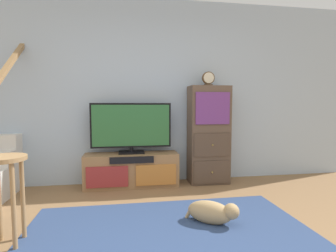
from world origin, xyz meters
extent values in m
cube|color=#A8BCD1|center=(0.00, 2.46, 1.35)|extent=(6.40, 0.12, 2.70)
cube|color=navy|center=(0.00, 0.60, 0.01)|extent=(2.60, 1.80, 0.01)
cube|color=#997047|center=(-0.30, 2.20, 0.23)|extent=(1.31, 0.36, 0.47)
cube|color=maroon|center=(-0.63, 2.01, 0.20)|extent=(0.55, 0.02, 0.28)
cube|color=#BC7533|center=(0.03, 2.01, 0.20)|extent=(0.55, 0.02, 0.28)
cube|color=black|center=(-0.30, 2.01, 0.41)|extent=(0.59, 0.02, 0.09)
cube|color=black|center=(-0.30, 2.22, 0.48)|extent=(0.36, 0.22, 0.02)
cylinder|color=black|center=(-0.30, 2.22, 0.52)|extent=(0.05, 0.05, 0.06)
cube|color=black|center=(-0.30, 2.22, 0.87)|extent=(1.12, 0.05, 0.63)
cube|color=#2D6B38|center=(-0.30, 2.19, 0.87)|extent=(1.07, 0.01, 0.58)
cube|color=brown|center=(0.83, 2.21, 0.71)|extent=(0.58, 0.34, 1.43)
cube|color=#4E3C2F|center=(0.83, 2.03, 0.20)|extent=(0.53, 0.02, 0.33)
sphere|color=olive|center=(0.83, 2.01, 0.20)|extent=(0.03, 0.03, 0.03)
cube|color=#4E3C2F|center=(0.83, 2.03, 0.59)|extent=(0.53, 0.02, 0.33)
sphere|color=olive|center=(0.83, 2.01, 0.59)|extent=(0.03, 0.03, 0.03)
cube|color=#70387F|center=(0.83, 2.03, 1.11)|extent=(0.49, 0.02, 0.45)
cube|color=#4C3823|center=(0.81, 2.19, 1.44)|extent=(0.11, 0.08, 0.02)
cylinder|color=brown|center=(0.81, 2.19, 1.54)|extent=(0.18, 0.04, 0.18)
cylinder|color=beige|center=(0.81, 2.16, 1.54)|extent=(0.15, 0.01, 0.15)
cube|color=#9E7547|center=(-1.75, 2.05, 1.70)|extent=(0.06, 1.33, 0.99)
cylinder|color=#A37A4C|center=(-1.25, 0.68, 0.35)|extent=(0.04, 0.04, 0.71)
cylinder|color=#A37A4C|center=(-1.25, 0.87, 0.35)|extent=(0.04, 0.04, 0.71)
cylinder|color=#A37A4C|center=(-1.35, 0.77, 0.72)|extent=(0.34, 0.34, 0.03)
ellipsoid|color=tan|center=(0.42, 0.89, 0.11)|extent=(0.48, 0.41, 0.22)
sphere|color=tan|center=(0.59, 0.77, 0.15)|extent=(0.15, 0.15, 0.15)
cylinder|color=tan|center=(0.25, 1.01, 0.08)|extent=(0.10, 0.09, 0.16)
camera|label=1|loc=(-0.37, -1.46, 1.15)|focal=27.76mm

